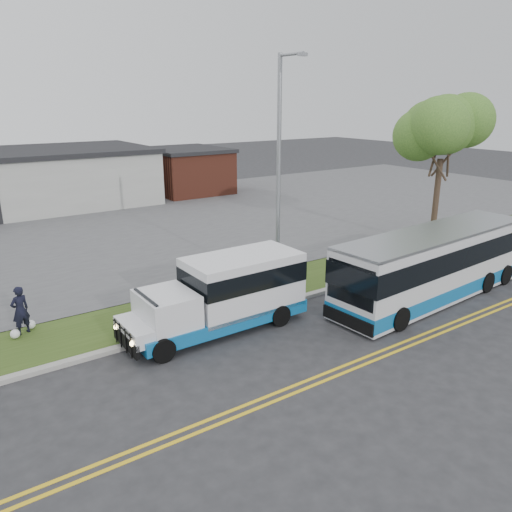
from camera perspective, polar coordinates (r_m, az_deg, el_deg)
ground at (r=18.31m, az=0.16°, el=-8.04°), size 140.00×140.00×0.00m
lane_line_north at (r=15.67m, az=8.42°, el=-12.93°), size 70.00×0.12×0.01m
lane_line_south at (r=15.48m, az=9.19°, el=-13.37°), size 70.00×0.12×0.01m
curb at (r=19.11m, az=-1.74°, el=-6.67°), size 80.00×0.30×0.15m
verge at (r=20.53m, az=-4.48°, el=-5.03°), size 80.00×3.30×0.10m
parking_lot at (r=32.94m, az=-16.98°, el=2.91°), size 80.00×25.00×0.10m
brick_wing at (r=44.71m, az=-7.93°, el=9.66°), size 6.30×7.30×3.90m
tree_east at (r=28.75m, az=20.62°, el=13.02°), size 5.20×5.20×8.33m
streetlight_near at (r=20.67m, az=2.73°, el=10.07°), size 0.35×1.53×9.50m
shuttle_bus at (r=17.78m, az=-3.31°, el=-4.02°), size 6.78×2.32×2.59m
transit_bus at (r=21.62m, az=19.63°, el=-0.93°), size 10.40×3.01×2.85m
pedestrian at (r=19.02m, az=-25.35°, el=-5.63°), size 0.74×0.60×1.74m
grocery_bag_left at (r=19.03m, az=-25.83°, el=-8.02°), size 0.32×0.32×0.32m
grocery_bag_right at (r=19.56m, az=-24.35°, el=-7.14°), size 0.32×0.32×0.32m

